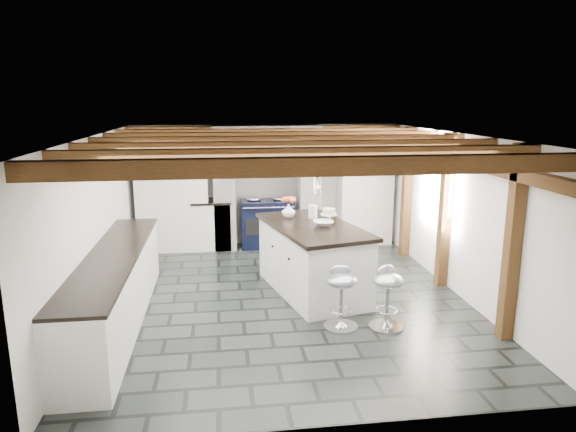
{
  "coord_description": "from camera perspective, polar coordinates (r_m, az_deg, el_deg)",
  "views": [
    {
      "loc": [
        -0.86,
        -6.84,
        2.76
      ],
      "look_at": [
        0.1,
        0.4,
        1.1
      ],
      "focal_mm": 32.0,
      "sensor_mm": 36.0,
      "label": 1
    }
  ],
  "objects": [
    {
      "name": "ground",
      "position": [
        7.42,
        -0.36,
        -9.02
      ],
      "size": [
        6.0,
        6.0,
        0.0
      ],
      "primitive_type": "plane",
      "color": "black",
      "rests_on": "ground"
    },
    {
      "name": "room_shell",
      "position": [
        8.43,
        -5.7,
        1.15
      ],
      "size": [
        6.0,
        6.03,
        6.0
      ],
      "color": "silver",
      "rests_on": "ground"
    },
    {
      "name": "range_cooker",
      "position": [
        9.82,
        -2.32,
        -0.71
      ],
      "size": [
        1.0,
        0.63,
        0.99
      ],
      "color": "black",
      "rests_on": "ground"
    },
    {
      "name": "kitchen_island",
      "position": [
        7.48,
        2.74,
        -4.64
      ],
      "size": [
        1.52,
        2.25,
        1.35
      ],
      "rotation": [
        0.0,
        0.0,
        0.24
      ],
      "color": "white",
      "rests_on": "ground"
    },
    {
      "name": "bar_stool_near",
      "position": [
        6.43,
        10.93,
        -8.09
      ],
      "size": [
        0.51,
        0.51,
        0.79
      ],
      "rotation": [
        0.0,
        0.0,
        0.41
      ],
      "color": "silver",
      "rests_on": "ground"
    },
    {
      "name": "bar_stool_far",
      "position": [
        6.36,
        5.95,
        -8.19
      ],
      "size": [
        0.43,
        0.43,
        0.79
      ],
      "rotation": [
        0.0,
        0.0,
        -0.13
      ],
      "color": "silver",
      "rests_on": "ground"
    }
  ]
}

